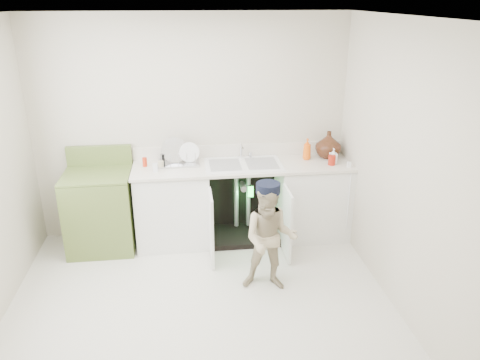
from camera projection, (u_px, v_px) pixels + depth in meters
name	position (u px, v px, depth m)	size (l,w,h in m)	color
ground	(201.00, 302.00, 4.33)	(3.50, 3.50, 0.00)	#BCB6A5
room_shell	(197.00, 176.00, 3.87)	(6.00, 5.50, 1.26)	beige
counter_run	(246.00, 200.00, 5.34)	(2.44, 1.02, 1.21)	white
avocado_stove	(101.00, 209.00, 5.14)	(0.71, 0.65, 1.10)	olive
repair_worker	(270.00, 237.00, 4.36)	(0.59, 0.95, 1.08)	tan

